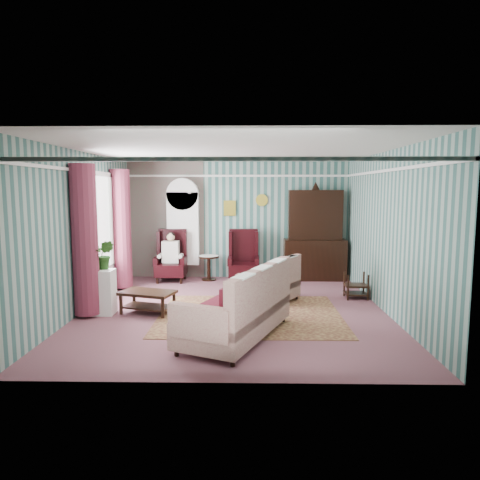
{
  "coord_description": "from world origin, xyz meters",
  "views": [
    {
      "loc": [
        0.26,
        -7.7,
        2.22
      ],
      "look_at": [
        0.1,
        0.6,
        1.23
      ],
      "focal_mm": 32.0,
      "sensor_mm": 36.0,
      "label": 1
    }
  ],
  "objects_px": {
    "nest_table": "(356,285)",
    "dresser_hutch": "(315,232)",
    "plant_stand": "(99,292)",
    "coffee_table": "(148,302)",
    "bookcase": "(183,234)",
    "seated_woman": "(171,257)",
    "sofa": "(236,305)",
    "round_side_table": "(209,268)",
    "wingback_left": "(171,256)",
    "wingback_right": "(243,256)",
    "floral_armchair": "(278,275)"
  },
  "relations": [
    {
      "from": "seated_woman",
      "to": "nest_table",
      "type": "distance_m",
      "value": 4.37
    },
    {
      "from": "wingback_left",
      "to": "seated_woman",
      "type": "relative_size",
      "value": 1.06
    },
    {
      "from": "wingback_left",
      "to": "plant_stand",
      "type": "height_order",
      "value": "wingback_left"
    },
    {
      "from": "dresser_hutch",
      "to": "plant_stand",
      "type": "xyz_separation_m",
      "value": [
        -4.3,
        -3.02,
        -0.78
      ]
    },
    {
      "from": "bookcase",
      "to": "round_side_table",
      "type": "bearing_deg",
      "value": -20.27
    },
    {
      "from": "round_side_table",
      "to": "plant_stand",
      "type": "bearing_deg",
      "value": -120.38
    },
    {
      "from": "dresser_hutch",
      "to": "nest_table",
      "type": "xyz_separation_m",
      "value": [
        0.57,
        -1.82,
        -0.91
      ]
    },
    {
      "from": "nest_table",
      "to": "dresser_hutch",
      "type": "bearing_deg",
      "value": 107.39
    },
    {
      "from": "plant_stand",
      "to": "wingback_right",
      "type": "bearing_deg",
      "value": 47.16
    },
    {
      "from": "wingback_right",
      "to": "wingback_left",
      "type": "bearing_deg",
      "value": 180.0
    },
    {
      "from": "nest_table",
      "to": "sofa",
      "type": "height_order",
      "value": "sofa"
    },
    {
      "from": "wingback_left",
      "to": "floral_armchair",
      "type": "xyz_separation_m",
      "value": [
        2.45,
        -1.77,
        -0.1
      ]
    },
    {
      "from": "seated_woman",
      "to": "plant_stand",
      "type": "relative_size",
      "value": 1.47
    },
    {
      "from": "dresser_hutch",
      "to": "sofa",
      "type": "height_order",
      "value": "dresser_hutch"
    },
    {
      "from": "coffee_table",
      "to": "bookcase",
      "type": "bearing_deg",
      "value": 86.42
    },
    {
      "from": "wingback_left",
      "to": "seated_woman",
      "type": "distance_m",
      "value": 0.04
    },
    {
      "from": "dresser_hutch",
      "to": "sofa",
      "type": "bearing_deg",
      "value": -113.52
    },
    {
      "from": "seated_woman",
      "to": "nest_table",
      "type": "height_order",
      "value": "seated_woman"
    },
    {
      "from": "wingback_left",
      "to": "plant_stand",
      "type": "relative_size",
      "value": 1.56
    },
    {
      "from": "nest_table",
      "to": "sofa",
      "type": "relative_size",
      "value": 0.24
    },
    {
      "from": "nest_table",
      "to": "plant_stand",
      "type": "xyz_separation_m",
      "value": [
        -4.87,
        -1.2,
        0.13
      ]
    },
    {
      "from": "sofa",
      "to": "floral_armchair",
      "type": "height_order",
      "value": "floral_armchair"
    },
    {
      "from": "dresser_hutch",
      "to": "coffee_table",
      "type": "distance_m",
      "value": 4.64
    },
    {
      "from": "bookcase",
      "to": "plant_stand",
      "type": "xyz_separation_m",
      "value": [
        -1.05,
        -3.14,
        -0.72
      ]
    },
    {
      "from": "bookcase",
      "to": "dresser_hutch",
      "type": "height_order",
      "value": "dresser_hutch"
    },
    {
      "from": "nest_table",
      "to": "plant_stand",
      "type": "height_order",
      "value": "plant_stand"
    },
    {
      "from": "dresser_hutch",
      "to": "round_side_table",
      "type": "bearing_deg",
      "value": -177.36
    },
    {
      "from": "bookcase",
      "to": "sofa",
      "type": "relative_size",
      "value": 1.0
    },
    {
      "from": "wingback_right",
      "to": "nest_table",
      "type": "relative_size",
      "value": 2.31
    },
    {
      "from": "bookcase",
      "to": "wingback_left",
      "type": "xyz_separation_m",
      "value": [
        -0.25,
        -0.39,
        -0.5
      ]
    },
    {
      "from": "round_side_table",
      "to": "sofa",
      "type": "distance_m",
      "value": 4.14
    },
    {
      "from": "dresser_hutch",
      "to": "sofa",
      "type": "xyz_separation_m",
      "value": [
        -1.82,
        -4.18,
        -0.69
      ]
    },
    {
      "from": "wingback_right",
      "to": "floral_armchair",
      "type": "distance_m",
      "value": 1.91
    },
    {
      "from": "seated_woman",
      "to": "round_side_table",
      "type": "relative_size",
      "value": 1.97
    },
    {
      "from": "bookcase",
      "to": "coffee_table",
      "type": "relative_size",
      "value": 2.37
    },
    {
      "from": "wingback_left",
      "to": "sofa",
      "type": "height_order",
      "value": "wingback_left"
    },
    {
      "from": "floral_armchair",
      "to": "nest_table",
      "type": "bearing_deg",
      "value": -49.3
    },
    {
      "from": "bookcase",
      "to": "floral_armchair",
      "type": "height_order",
      "value": "bookcase"
    },
    {
      "from": "sofa",
      "to": "coffee_table",
      "type": "distance_m",
      "value": 2.06
    },
    {
      "from": "bookcase",
      "to": "round_side_table",
      "type": "height_order",
      "value": "bookcase"
    },
    {
      "from": "seated_woman",
      "to": "coffee_table",
      "type": "bearing_deg",
      "value": -88.76
    },
    {
      "from": "wingback_right",
      "to": "seated_woman",
      "type": "bearing_deg",
      "value": 180.0
    },
    {
      "from": "plant_stand",
      "to": "sofa",
      "type": "bearing_deg",
      "value": -25.13
    },
    {
      "from": "bookcase",
      "to": "round_side_table",
      "type": "distance_m",
      "value": 1.07
    },
    {
      "from": "wingback_right",
      "to": "plant_stand",
      "type": "xyz_separation_m",
      "value": [
        -2.55,
        -2.75,
        -0.22
      ]
    },
    {
      "from": "wingback_left",
      "to": "coffee_table",
      "type": "xyz_separation_m",
      "value": [
        0.06,
        -2.68,
        -0.43
      ]
    },
    {
      "from": "wingback_left",
      "to": "wingback_right",
      "type": "bearing_deg",
      "value": 0.0
    },
    {
      "from": "round_side_table",
      "to": "coffee_table",
      "type": "xyz_separation_m",
      "value": [
        -0.84,
        -2.83,
        -0.1
      ]
    },
    {
      "from": "plant_stand",
      "to": "coffee_table",
      "type": "relative_size",
      "value": 0.85
    },
    {
      "from": "dresser_hutch",
      "to": "nest_table",
      "type": "height_order",
      "value": "dresser_hutch"
    }
  ]
}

